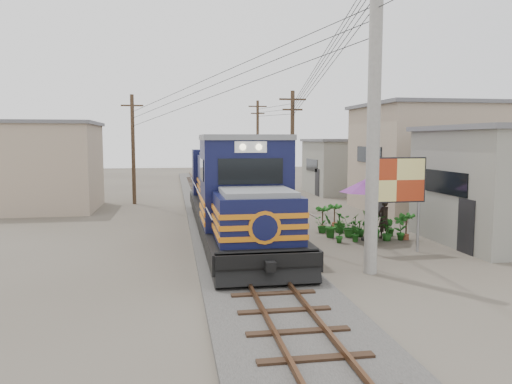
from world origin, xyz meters
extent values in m
plane|color=#473F35|center=(0.00, 0.00, 0.00)|extent=(120.00, 120.00, 0.00)
cube|color=#595651|center=(0.00, 10.00, 0.08)|extent=(3.60, 70.00, 0.16)
cube|color=#51331E|center=(-0.54, 10.00, 0.26)|extent=(0.08, 70.00, 0.12)
cube|color=#51331E|center=(0.54, 10.00, 0.26)|extent=(0.08, 70.00, 0.12)
cube|color=black|center=(0.00, 6.46, 0.79)|extent=(3.06, 16.86, 0.58)
cube|color=black|center=(0.00, 1.19, 0.48)|extent=(2.32, 3.37, 0.69)
cube|color=black|center=(0.00, 11.72, 0.48)|extent=(2.32, 3.37, 0.69)
cube|color=#0E1136|center=(0.00, -0.08, 1.69)|extent=(2.51, 2.53, 1.58)
cube|color=#0E1136|center=(0.00, 2.56, 2.53)|extent=(3.00, 2.74, 3.27)
cube|color=slate|center=(0.00, 2.56, 4.22)|extent=(3.06, 2.88, 0.19)
cube|color=black|center=(0.00, 1.18, 3.11)|extent=(2.14, 0.06, 0.84)
cube|color=white|center=(0.00, 1.17, 3.90)|extent=(1.05, 0.06, 0.37)
cube|color=#0E1136|center=(0.00, 9.09, 2.11)|extent=(2.38, 10.33, 2.42)
cube|color=slate|center=(0.00, 9.09, 3.38)|extent=(2.14, 10.33, 0.19)
cube|color=orange|center=(0.00, 6.46, 1.37)|extent=(3.10, 16.86, 0.15)
cube|color=orange|center=(0.00, 6.46, 1.69)|extent=(3.10, 16.86, 0.15)
cube|color=orange|center=(0.00, 6.46, 2.01)|extent=(3.10, 16.86, 0.15)
cylinder|color=#9E9B93|center=(3.50, -0.50, 5.00)|extent=(0.40, 0.40, 10.00)
cylinder|color=#4C3826|center=(4.50, 14.00, 3.50)|extent=(0.24, 0.24, 7.00)
cube|color=#4C3826|center=(4.50, 14.00, 6.50)|extent=(1.60, 0.10, 0.10)
cube|color=#4C3826|center=(4.50, 14.00, 5.90)|extent=(1.20, 0.10, 0.10)
cylinder|color=#4C3826|center=(4.80, 28.00, 3.75)|extent=(0.24, 0.24, 7.50)
cube|color=#4C3826|center=(4.80, 28.00, 7.00)|extent=(1.60, 0.10, 0.10)
cube|color=#4C3826|center=(4.80, 28.00, 6.40)|extent=(1.20, 0.10, 0.10)
cylinder|color=#4C3826|center=(-5.00, 18.00, 3.50)|extent=(0.24, 0.24, 7.00)
cube|color=#4C3826|center=(-5.00, 18.00, 6.50)|extent=(1.60, 0.10, 0.10)
cube|color=#4C3826|center=(-5.00, 18.00, 5.90)|extent=(1.20, 0.10, 0.10)
cube|color=black|center=(7.98, 3.00, 2.48)|extent=(0.05, 3.00, 0.90)
cube|color=tan|center=(12.50, 12.00, 3.00)|extent=(8.00, 7.00, 6.00)
cube|color=slate|center=(12.50, 12.00, 6.10)|extent=(8.40, 7.35, 0.20)
cube|color=black|center=(8.48, 12.00, 3.30)|extent=(0.05, 3.50, 0.90)
cube|color=gray|center=(11.00, 22.00, 2.00)|extent=(6.00, 6.00, 4.00)
cube|color=slate|center=(11.00, 22.00, 4.10)|extent=(6.30, 6.30, 0.20)
cube|color=black|center=(7.98, 22.00, 2.20)|extent=(0.05, 3.00, 0.90)
cube|color=tan|center=(-10.00, 16.00, 2.50)|extent=(6.00, 6.00, 5.00)
cube|color=slate|center=(-10.00, 16.00, 5.10)|extent=(6.30, 6.30, 0.20)
cylinder|color=#99999E|center=(4.54, 2.02, 1.29)|extent=(0.10, 0.10, 2.58)
cylinder|color=#99999E|center=(6.40, 2.06, 1.29)|extent=(0.10, 0.10, 2.58)
cube|color=black|center=(5.47, 2.04, 2.69)|extent=(2.27, 0.16, 1.65)
cube|color=#AB3316|center=(5.47, 2.01, 2.69)|extent=(2.17, 0.12, 1.55)
cylinder|color=black|center=(5.35, 4.34, 0.05)|extent=(0.47, 0.47, 0.10)
cylinder|color=#99999E|center=(5.35, 4.34, 1.18)|extent=(0.05, 0.05, 2.36)
cone|color=#70297B|center=(5.35, 4.34, 2.31)|extent=(2.78, 2.78, 0.59)
imported|color=black|center=(6.21, 4.67, 0.83)|extent=(0.71, 0.60, 1.67)
imported|color=#1C5819|center=(4.07, 4.05, 0.47)|extent=(0.59, 0.54, 0.93)
imported|color=#1C5819|center=(4.76, 4.10, 0.35)|extent=(0.39, 0.45, 0.70)
imported|color=#1C5819|center=(5.46, 4.01, 0.57)|extent=(1.03, 0.89, 1.14)
imported|color=#1C5819|center=(6.14, 4.14, 0.35)|extent=(0.54, 0.54, 0.71)
imported|color=#1C5819|center=(6.73, 4.17, 0.53)|extent=(0.67, 0.59, 1.05)
imported|color=#1C5819|center=(4.00, 5.13, 0.51)|extent=(0.71, 0.72, 1.02)
imported|color=#1C5819|center=(4.84, 5.13, 0.44)|extent=(0.87, 0.77, 0.88)
imported|color=#1C5819|center=(5.36, 5.19, 0.37)|extent=(0.57, 0.57, 0.74)
imported|color=#1C5819|center=(6.12, 5.25, 0.50)|extent=(0.63, 0.54, 1.00)
imported|color=#1C5819|center=(6.66, 5.05, 0.37)|extent=(0.51, 0.52, 0.74)
imported|color=#1C5819|center=(3.99, 6.23, 0.35)|extent=(0.71, 0.63, 0.70)
imported|color=#1C5819|center=(4.82, 6.23, 0.46)|extent=(0.55, 0.55, 0.92)
imported|color=#1C5819|center=(5.50, 6.09, 0.45)|extent=(0.55, 0.57, 0.90)
imported|color=#1C5819|center=(6.07, 6.12, 0.51)|extent=(0.72, 0.72, 1.02)
camera|label=1|loc=(-2.51, -14.89, 4.14)|focal=35.00mm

